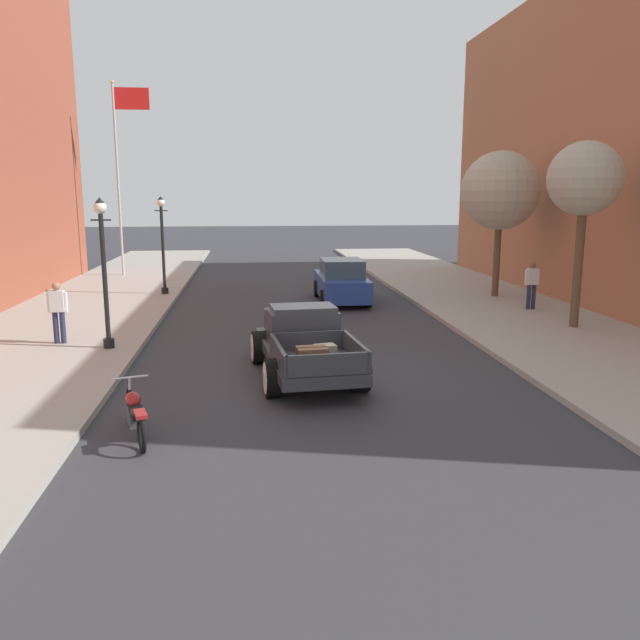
% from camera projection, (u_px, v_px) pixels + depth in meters
% --- Properties ---
extents(ground_plane, '(140.00, 140.00, 0.00)m').
position_uv_depth(ground_plane, '(321.00, 373.00, 14.80)').
color(ground_plane, '#333338').
extents(sidewalk_right, '(5.50, 64.00, 0.15)m').
position_uv_depth(sidewalk_right, '(616.00, 361.00, 15.55)').
color(sidewalk_right, '#9E998E').
rests_on(sidewalk_right, ground).
extents(hotrod_truck_gunmetal, '(2.48, 5.04, 1.58)m').
position_uv_depth(hotrod_truck_gunmetal, '(303.00, 342.00, 14.64)').
color(hotrod_truck_gunmetal, '#333338').
rests_on(hotrod_truck_gunmetal, ground).
extents(motorcycle_parked, '(0.81, 2.05, 0.93)m').
position_uv_depth(motorcycle_parked, '(135.00, 413.00, 10.80)').
color(motorcycle_parked, black).
rests_on(motorcycle_parked, ground).
extents(car_background_blue, '(1.91, 4.32, 1.65)m').
position_uv_depth(car_background_blue, '(341.00, 282.00, 24.47)').
color(car_background_blue, '#284293').
rests_on(car_background_blue, ground).
extents(pedestrian_sidewalk_left, '(0.53, 0.22, 1.65)m').
position_uv_depth(pedestrian_sidewalk_left, '(58.00, 309.00, 16.94)').
color(pedestrian_sidewalk_left, '#232847').
rests_on(pedestrian_sidewalk_left, sidewalk_left).
extents(pedestrian_sidewalk_right, '(0.53, 0.22, 1.65)m').
position_uv_depth(pedestrian_sidewalk_right, '(532.00, 282.00, 22.03)').
color(pedestrian_sidewalk_right, '#232847').
rests_on(pedestrian_sidewalk_right, sidewalk_right).
extents(street_lamp_near, '(0.50, 0.32, 3.85)m').
position_uv_depth(street_lamp_near, '(104.00, 262.00, 16.17)').
color(street_lamp_near, black).
rests_on(street_lamp_near, sidewalk_left).
extents(street_lamp_far, '(0.50, 0.32, 3.85)m').
position_uv_depth(street_lamp_far, '(162.00, 238.00, 25.20)').
color(street_lamp_far, black).
rests_on(street_lamp_far, sidewalk_left).
extents(flagpole, '(1.74, 0.16, 9.16)m').
position_uv_depth(flagpole, '(122.00, 158.00, 30.51)').
color(flagpole, '#B2B2B7').
rests_on(flagpole, sidewalk_left).
extents(street_tree_nearest, '(2.14, 2.14, 5.44)m').
position_uv_depth(street_tree_nearest, '(585.00, 181.00, 18.43)').
color(street_tree_nearest, brown).
rests_on(street_tree_nearest, sidewalk_right).
extents(street_tree_second, '(2.98, 2.98, 5.55)m').
position_uv_depth(street_tree_second, '(500.00, 191.00, 24.29)').
color(street_tree_second, brown).
rests_on(street_tree_second, sidewalk_right).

